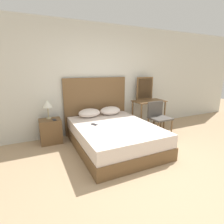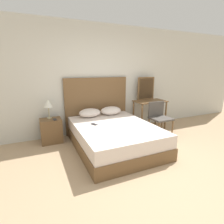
# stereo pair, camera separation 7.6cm
# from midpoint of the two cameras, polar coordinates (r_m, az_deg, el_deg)

# --- Properties ---
(ground_plane) EXTENTS (16.00, 16.00, 0.00)m
(ground_plane) POSITION_cam_midpoint_polar(r_m,az_deg,el_deg) (3.00, 13.57, -19.36)
(ground_plane) COLOR tan
(wall_back) EXTENTS (10.00, 0.06, 2.70)m
(wall_back) POSITION_cam_midpoint_polar(r_m,az_deg,el_deg) (4.55, -3.56, 10.43)
(wall_back) COLOR silver
(wall_back) RESTS_ON ground_plane
(bed) EXTENTS (1.56, 2.05, 0.50)m
(bed) POSITION_cam_midpoint_polar(r_m,az_deg,el_deg) (3.73, 1.24, -7.84)
(bed) COLOR brown
(bed) RESTS_ON ground_plane
(headboard) EXTENTS (1.64, 0.05, 1.41)m
(headboard) POSITION_cam_midpoint_polar(r_m,az_deg,el_deg) (4.52, -4.44, 2.18)
(headboard) COLOR brown
(headboard) RESTS_ON ground_plane
(pillow_left) EXTENTS (0.53, 0.37, 0.21)m
(pillow_left) POSITION_cam_midpoint_polar(r_m,az_deg,el_deg) (4.22, -6.72, -0.26)
(pillow_left) COLOR silver
(pillow_left) RESTS_ON bed
(pillow_right) EXTENTS (0.53, 0.37, 0.21)m
(pillow_right) POSITION_cam_midpoint_polar(r_m,az_deg,el_deg) (4.41, 0.11, 0.47)
(pillow_right) COLOR silver
(pillow_right) RESTS_ON bed
(phone_on_bed) EXTENTS (0.12, 0.17, 0.01)m
(phone_on_bed) POSITION_cam_midpoint_polar(r_m,az_deg,el_deg) (3.67, -5.28, -4.01)
(phone_on_bed) COLOR #232328
(phone_on_bed) RESTS_ON bed
(nightstand) EXTENTS (0.46, 0.37, 0.55)m
(nightstand) POSITION_cam_midpoint_polar(r_m,az_deg,el_deg) (4.17, -18.69, -5.79)
(nightstand) COLOR brown
(nightstand) RESTS_ON ground_plane
(table_lamp) EXTENTS (0.21, 0.21, 0.42)m
(table_lamp) POSITION_cam_midpoint_polar(r_m,az_deg,el_deg) (4.09, -19.63, 2.47)
(table_lamp) COLOR tan
(table_lamp) RESTS_ON nightstand
(phone_on_nightstand) EXTENTS (0.08, 0.15, 0.01)m
(phone_on_nightstand) POSITION_cam_midpoint_polar(r_m,az_deg,el_deg) (4.01, -17.67, -2.34)
(phone_on_nightstand) COLOR black
(phone_on_nightstand) RESTS_ON nightstand
(vanity_desk) EXTENTS (0.85, 0.50, 0.78)m
(vanity_desk) POSITION_cam_midpoint_polar(r_m,az_deg,el_deg) (4.89, 12.69, 1.86)
(vanity_desk) COLOR brown
(vanity_desk) RESTS_ON ground_plane
(vanity_mirror) EXTENTS (0.52, 0.03, 0.62)m
(vanity_mirror) POSITION_cam_midpoint_polar(r_m,az_deg,el_deg) (4.99, 11.43, 7.55)
(vanity_mirror) COLOR brown
(vanity_mirror) RESTS_ON vanity_desk
(chair) EXTENTS (0.48, 0.45, 0.82)m
(chair) POSITION_cam_midpoint_polar(r_m,az_deg,el_deg) (4.55, 15.56, -1.18)
(chair) COLOR #4C4742
(chair) RESTS_ON ground_plane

